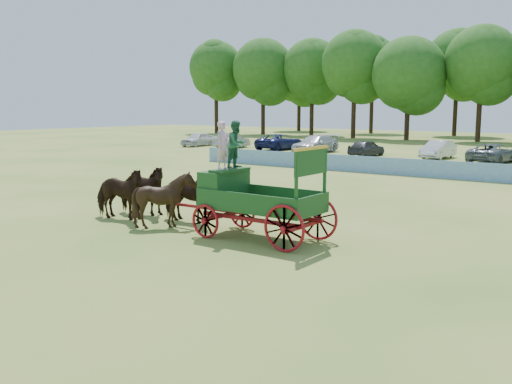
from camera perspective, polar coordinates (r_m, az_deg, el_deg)
The scene contains 9 objects.
ground at distance 21.31m, azimuth -8.10°, elevation -2.76°, with size 160.00×160.00×0.00m, color #AA9F4C.
horse_lead_left at distance 21.61m, azimuth -13.56°, elevation -0.15°, with size 1.05×2.30×1.94m, color black.
horse_lead_right at distance 22.32m, azimuth -11.41°, elevation 0.20°, with size 1.05×2.30×1.94m, color black.
horse_wheel_left at distance 19.85m, azimuth -9.10°, elevation -0.77°, with size 1.57×1.76×1.94m, color black.
horse_wheel_right at distance 20.62m, azimuth -6.92°, elevation -0.38°, with size 1.05×2.30×1.94m, color black.
farm_dray at distance 18.22m, azimuth -1.31°, elevation 0.60°, with size 5.99×2.00×3.69m.
sponsor_banner at distance 36.59m, azimuth 10.89°, elevation 2.72°, with size 26.00×0.08×1.05m, color #1C579B.
parked_cars at distance 50.53m, azimuth 9.26°, elevation 4.57°, with size 36.76×6.86×1.58m.
treeline at distance 77.47m, azimuth 22.91°, elevation 11.92°, with size 91.42×24.29×15.37m.
Camera 1 is at (14.71, -14.84, 4.15)m, focal length 40.00 mm.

